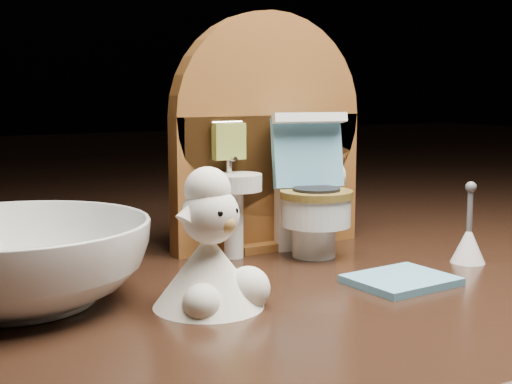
% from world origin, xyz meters
% --- Properties ---
extents(backdrop_panel, '(0.13, 0.05, 0.15)m').
position_xyz_m(backdrop_panel, '(-0.00, 0.06, 0.07)').
color(backdrop_panel, brown).
rests_on(backdrop_panel, ground).
extents(toy_toilet, '(0.05, 0.06, 0.09)m').
position_xyz_m(toy_toilet, '(0.01, 0.03, 0.03)').
color(toy_toilet, white).
rests_on(toy_toilet, ground).
extents(bath_mat, '(0.06, 0.05, 0.00)m').
position_xyz_m(bath_mat, '(0.02, -0.05, 0.00)').
color(bath_mat, '#5FA2C4').
rests_on(bath_mat, ground).
extents(toilet_brush, '(0.02, 0.02, 0.05)m').
position_xyz_m(toilet_brush, '(0.09, -0.03, 0.01)').
color(toilet_brush, white).
rests_on(toilet_brush, ground).
extents(plush_lamb, '(0.05, 0.05, 0.07)m').
position_xyz_m(plush_lamb, '(-0.09, -0.04, 0.02)').
color(plush_lamb, white).
rests_on(plush_lamb, ground).
extents(ceramic_bowl, '(0.15, 0.15, 0.04)m').
position_xyz_m(ceramic_bowl, '(-0.17, 0.01, 0.02)').
color(ceramic_bowl, white).
rests_on(ceramic_bowl, ground).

